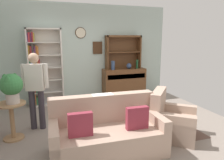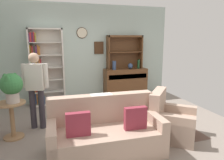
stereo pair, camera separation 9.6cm
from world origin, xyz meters
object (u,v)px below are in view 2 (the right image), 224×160
couch_floral (105,134)px  plant_stand (12,116)px  bookshelf (44,68)px  book_stack (85,113)px  sideboard_hutch (124,47)px  armchair_floral (171,122)px  bottle_wine (138,64)px  potted_plant_large (11,86)px  sideboard (125,82)px  vase_round (130,66)px  coffee_table (92,116)px  vase_tall (114,65)px  person_reading (36,85)px

couch_floral → plant_stand: couch_floral is taller
bookshelf → book_stack: (0.72, -2.20, -0.59)m
bookshelf → sideboard_hutch: 2.43m
armchair_floral → plant_stand: size_ratio=1.56×
bookshelf → bottle_wine: bookshelf is taller
sideboard_hutch → armchair_floral: (-0.15, -2.81, -1.27)m
bottle_wine → potted_plant_large: size_ratio=0.51×
armchair_floral → potted_plant_large: (-2.77, 0.84, 0.72)m
sideboard → bottle_wine: bottle_wine is taller
plant_stand → potted_plant_large: (0.05, -0.03, 0.58)m
sideboard → book_stack: sideboard is taller
bottle_wine → sideboard_hutch: bearing=153.0°
couch_floral → sideboard_hutch: bearing=63.6°
bookshelf → vase_round: size_ratio=12.35×
sideboard → vase_round: (0.13, -0.07, 0.50)m
book_stack → sideboard_hutch: bearing=53.4°
vase_round → couch_floral: vase_round is taller
bookshelf → armchair_floral: 3.64m
sideboard → coffee_table: bearing=-126.0°
bookshelf → sideboard_hutch: bearing=0.6°
sideboard_hutch → vase_tall: size_ratio=4.25×
bookshelf → couch_floral: bookshelf is taller
coffee_table → potted_plant_large: bearing=170.6°
bottle_wine → bookshelf: bearing=176.4°
bookshelf → person_reading: 1.60m
sideboard_hutch → bottle_wine: bearing=-27.0°
vase_round → plant_stand: size_ratio=0.25×
armchair_floral → bottle_wine: bearing=78.4°
vase_round → potted_plant_large: 3.54m
sideboard_hutch → vase_round: sideboard_hutch is taller
sideboard → vase_tall: (-0.39, -0.08, 0.54)m
couch_floral → armchair_floral: (1.31, 0.12, -0.02)m
potted_plant_large → person_reading: size_ratio=0.35×
armchair_floral → potted_plant_large: 2.98m
bookshelf → couch_floral: (0.92, -2.90, -0.72)m
bookshelf → bottle_wine: (2.76, -0.17, 0.03)m
bookshelf → sideboard: 2.43m
armchair_floral → coffee_table: size_ratio=1.35×
sideboard → bottle_wine: (0.39, -0.09, 0.55)m
vase_tall → plant_stand: bearing=-145.8°
vase_tall → vase_round: vase_tall is taller
bookshelf → person_reading: bookshelf is taller
plant_stand → person_reading: (0.44, 0.32, 0.48)m
coffee_table → book_stack: (-0.13, -0.03, 0.09)m
sideboard_hutch → armchair_floral: size_ratio=1.02×
bookshelf → bottle_wine: 2.76m
sideboard_hutch → book_stack: (-1.65, -2.23, -1.12)m
sideboard → bookshelf: bearing=178.0°
bottle_wine → armchair_floral: (-0.54, -2.61, -0.77)m
sideboard_hutch → coffee_table: sideboard_hutch is taller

